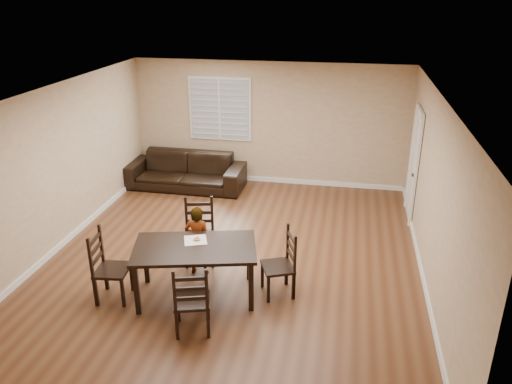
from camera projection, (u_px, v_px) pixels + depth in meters
ground at (234, 256)px, 8.27m from camera, size 7.00×7.00×0.00m
room at (237, 149)px, 7.74m from camera, size 6.04×7.04×2.72m
dining_table at (195, 252)px, 6.97m from camera, size 1.88×1.33×0.80m
chair_near at (200, 232)px, 8.06m from camera, size 0.57×0.55×1.06m
chair_far at (192, 305)px, 6.24m from camera, size 0.55×0.53×1.00m
chair_left at (103, 268)px, 7.01m from camera, size 0.50×0.52×1.06m
chair_right at (286, 265)px, 7.14m from camera, size 0.57×0.58×1.01m
child at (198, 241)px, 7.59m from camera, size 0.41×0.27×1.13m
napkin at (195, 240)px, 7.11m from camera, size 0.40×0.40×0.00m
donut at (197, 239)px, 7.11m from camera, size 0.10×0.10×0.04m
sofa at (185, 171)px, 10.99m from camera, size 2.60×1.04×0.76m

